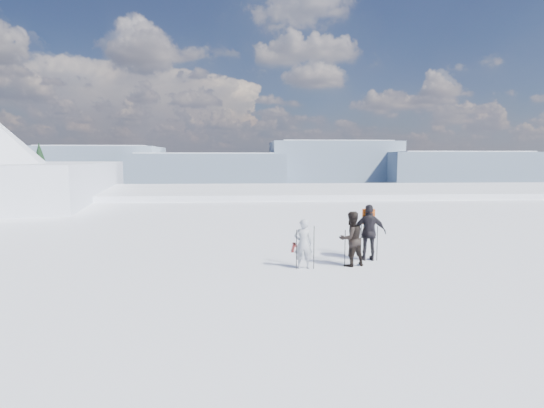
{
  "coord_description": "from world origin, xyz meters",
  "views": [
    {
      "loc": [
        -3.35,
        -11.04,
        3.39
      ],
      "look_at": [
        -2.37,
        3.0,
        1.87
      ],
      "focal_mm": 28.0,
      "sensor_mm": 36.0,
      "label": 1
    }
  ],
  "objects_px": {
    "skier_dark": "(351,239)",
    "skis_loose": "(295,247)",
    "skier_pack": "(369,232)",
    "skier_grey": "(303,244)"
  },
  "relations": [
    {
      "from": "skier_grey",
      "to": "skier_dark",
      "type": "xyz_separation_m",
      "value": [
        1.55,
        0.21,
        0.1
      ]
    },
    {
      "from": "skier_dark",
      "to": "skier_pack",
      "type": "bearing_deg",
      "value": -157.12
    },
    {
      "from": "skier_dark",
      "to": "skis_loose",
      "type": "bearing_deg",
      "value": -82.73
    },
    {
      "from": "skier_dark",
      "to": "skis_loose",
      "type": "xyz_separation_m",
      "value": [
        -1.4,
        2.87,
        -0.86
      ]
    },
    {
      "from": "skier_pack",
      "to": "skis_loose",
      "type": "height_order",
      "value": "skier_pack"
    },
    {
      "from": "skier_grey",
      "to": "skier_pack",
      "type": "bearing_deg",
      "value": -157.86
    },
    {
      "from": "skier_grey",
      "to": "skier_pack",
      "type": "distance_m",
      "value": 2.52
    },
    {
      "from": "skier_grey",
      "to": "skier_pack",
      "type": "xyz_separation_m",
      "value": [
        2.35,
        0.91,
        0.16
      ]
    },
    {
      "from": "skier_grey",
      "to": "skier_dark",
      "type": "bearing_deg",
      "value": -171.55
    },
    {
      "from": "skier_pack",
      "to": "skier_dark",
      "type": "bearing_deg",
      "value": 49.48
    }
  ]
}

